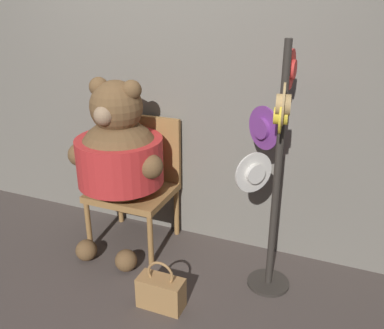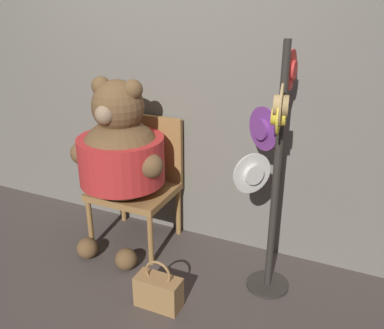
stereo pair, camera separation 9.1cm
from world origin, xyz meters
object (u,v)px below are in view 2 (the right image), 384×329
(teddy_bear, at_px, (121,154))
(handbag_on_ground, at_px, (158,291))
(chair, at_px, (140,177))
(hat_display_rack, at_px, (272,160))

(teddy_bear, xyz_separation_m, handbag_on_ground, (0.56, -0.51, -0.64))
(chair, xyz_separation_m, hat_display_rack, (1.06, -0.23, 0.40))
(handbag_on_ground, bearing_deg, chair, 127.39)
(teddy_bear, distance_m, handbag_on_ground, 0.99)
(chair, height_order, teddy_bear, teddy_bear)
(chair, relative_size, hat_display_rack, 0.60)
(chair, bearing_deg, hat_display_rack, -12.42)
(handbag_on_ground, bearing_deg, hat_display_rack, 39.45)
(teddy_bear, xyz_separation_m, hat_display_rack, (1.10, -0.06, 0.16))
(teddy_bear, height_order, handbag_on_ground, teddy_bear)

